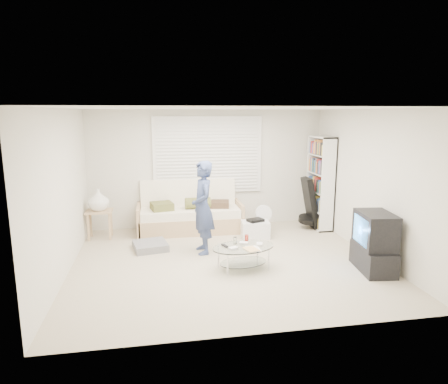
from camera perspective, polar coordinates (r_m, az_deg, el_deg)
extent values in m
plane|color=#B1A58A|center=(6.74, 0.36, -9.89)|extent=(5.00, 5.00, 0.00)
cube|color=beige|center=(8.59, -2.33, 3.34)|extent=(5.00, 0.02, 2.50)
cube|color=beige|center=(4.26, 5.85, -4.92)|extent=(5.00, 0.02, 2.50)
cube|color=beige|center=(6.44, -22.06, -0.16)|extent=(0.02, 4.50, 2.50)
cube|color=beige|center=(7.27, 20.14, 1.20)|extent=(0.02, 4.50, 2.50)
cube|color=white|center=(6.29, 0.39, 11.87)|extent=(5.00, 4.50, 0.02)
cube|color=white|center=(8.53, -2.32, 5.31)|extent=(2.32, 0.06, 1.62)
cube|color=black|center=(8.51, -2.31, 5.30)|extent=(2.20, 0.01, 1.50)
cube|color=silver|center=(8.49, -2.29, 5.28)|extent=(2.16, 0.04, 1.50)
cube|color=silver|center=(8.51, -2.31, 5.30)|extent=(2.32, 0.08, 1.62)
cube|color=tan|center=(8.36, -4.85, -4.51)|extent=(2.09, 0.83, 0.33)
cube|color=beige|center=(8.28, -4.86, -2.88)|extent=(2.00, 0.77, 0.17)
cube|color=beige|center=(8.55, -5.12, -0.27)|extent=(2.00, 0.23, 0.64)
cube|color=tan|center=(8.30, -12.06, -3.94)|extent=(0.06, 0.83, 0.58)
cube|color=tan|center=(8.48, 2.18, -3.37)|extent=(0.06, 0.83, 0.58)
cube|color=#4F4D25|center=(8.18, -8.87, -2.01)|extent=(0.49, 0.49, 0.15)
cylinder|color=#4F4D25|center=(8.19, -3.76, -1.59)|extent=(0.52, 0.23, 0.23)
cube|color=#3F301F|center=(8.32, -0.58, -1.73)|extent=(0.43, 0.43, 0.13)
cube|color=slate|center=(7.41, -10.49, -7.57)|extent=(0.67, 0.67, 0.13)
cube|color=tan|center=(8.16, -17.39, -2.64)|extent=(0.50, 0.40, 0.04)
cube|color=tan|center=(8.11, -18.81, -4.84)|extent=(0.04, 0.04, 0.54)
cube|color=tan|center=(8.06, -16.00, -4.77)|extent=(0.04, 0.04, 0.54)
cube|color=tan|center=(8.40, -18.51, -4.28)|extent=(0.04, 0.04, 0.54)
cube|color=tan|center=(8.34, -15.80, -4.21)|extent=(0.04, 0.04, 0.54)
imported|color=white|center=(8.11, -17.49, -1.06)|extent=(0.40, 0.40, 0.42)
cube|color=white|center=(8.70, 13.61, 1.31)|extent=(0.31, 0.82, 1.95)
cube|color=black|center=(8.62, 12.22, -1.51)|extent=(0.34, 0.39, 1.08)
cylinder|color=black|center=(8.69, 11.87, -3.84)|extent=(0.39, 0.40, 0.18)
cylinder|color=white|center=(8.37, 5.58, -5.61)|extent=(0.24, 0.24, 0.03)
cylinder|color=white|center=(8.32, 5.60, -4.62)|extent=(0.03, 0.03, 0.30)
cylinder|color=white|center=(8.26, 5.63, -2.99)|extent=(0.35, 0.14, 0.35)
cylinder|color=white|center=(8.26, 5.63, -2.99)|extent=(0.09, 0.06, 0.09)
cube|color=white|center=(7.97, 4.49, -5.34)|extent=(0.57, 0.42, 0.32)
cube|color=black|center=(7.92, 4.51, -4.03)|extent=(0.36, 0.30, 0.05)
cube|color=black|center=(6.75, 20.54, -8.90)|extent=(0.56, 0.90, 0.38)
cube|color=black|center=(6.61, 20.82, -5.11)|extent=(0.56, 0.76, 0.55)
cube|color=#50A9EE|center=(6.53, 18.98, -5.20)|extent=(0.09, 0.54, 0.42)
ellipsoid|color=silver|center=(6.32, 2.80, -7.85)|extent=(1.11, 0.83, 0.02)
ellipsoid|color=silver|center=(6.41, 2.77, -10.01)|extent=(0.85, 0.63, 0.01)
cylinder|color=silver|center=(6.09, 0.53, -10.54)|extent=(0.03, 0.03, 0.35)
cylinder|color=silver|center=(6.36, 6.43, -9.63)|extent=(0.03, 0.03, 0.35)
cylinder|color=silver|center=(6.44, -0.82, -9.30)|extent=(0.03, 0.03, 0.35)
cylinder|color=silver|center=(6.70, 4.81, -8.51)|extent=(0.03, 0.03, 0.35)
cube|color=white|center=(6.17, 1.36, -8.05)|extent=(0.16, 0.14, 0.04)
cube|color=white|center=(6.41, 2.84, -7.32)|extent=(0.16, 0.13, 0.04)
cube|color=white|center=(6.38, 5.09, -7.45)|extent=(0.13, 0.16, 0.04)
cylinder|color=silver|center=(6.42, 1.60, -6.94)|extent=(0.06, 0.06, 0.11)
cylinder|color=#B93B2F|center=(6.51, 3.25, -6.63)|extent=(0.06, 0.06, 0.12)
cube|color=black|center=(6.31, 0.09, -7.67)|extent=(0.09, 0.16, 0.02)
cube|color=white|center=(6.21, 4.20, -8.08)|extent=(0.20, 0.28, 0.01)
cube|color=tan|center=(6.18, 3.89, -8.12)|extent=(0.25, 0.29, 0.01)
imported|color=navy|center=(6.95, -3.05, -2.23)|extent=(0.45, 0.63, 1.63)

